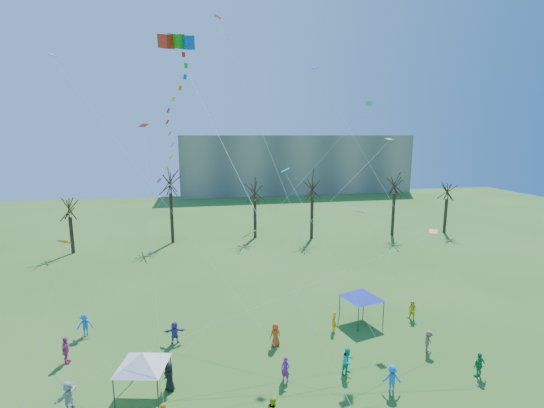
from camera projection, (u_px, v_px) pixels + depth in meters
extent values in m
cube|color=gray|center=(295.00, 164.00, 101.22)|extent=(60.00, 14.00, 15.00)
cylinder|color=black|center=(72.00, 235.00, 48.45)|extent=(0.44, 0.44, 4.73)
cylinder|color=black|center=(172.00, 218.00, 53.02)|extent=(0.44, 0.44, 7.08)
cylinder|color=black|center=(255.00, 219.00, 55.77)|extent=(0.44, 0.44, 5.60)
cylinder|color=black|center=(312.00, 218.00, 55.19)|extent=(0.44, 0.44, 6.22)
cylinder|color=black|center=(393.00, 215.00, 57.16)|extent=(0.44, 0.44, 6.37)
cylinder|color=black|center=(445.00, 216.00, 58.68)|extent=(0.44, 0.44, 5.32)
cube|color=red|center=(166.00, 41.00, 23.94)|extent=(1.11, 1.35, 1.12)
cube|color=#17A315|center=(176.00, 42.00, 24.06)|extent=(1.11, 1.35, 1.12)
cube|color=blue|center=(186.00, 42.00, 24.18)|extent=(1.11, 1.35, 1.12)
cylinder|color=white|center=(254.00, 207.00, 20.06)|extent=(0.02, 0.02, 23.37)
cylinder|color=#3F3F44|center=(114.00, 395.00, 20.66)|extent=(0.08, 0.08, 1.96)
cylinder|color=#3F3F44|center=(158.00, 396.00, 20.61)|extent=(0.08, 0.08, 1.96)
cylinder|color=#3F3F44|center=(131.00, 368.00, 23.05)|extent=(0.08, 0.08, 1.96)
cylinder|color=#3F3F44|center=(171.00, 369.00, 23.00)|extent=(0.08, 0.08, 1.96)
pyramid|color=white|center=(142.00, 359.00, 21.58)|extent=(3.65, 3.65, 0.84)
cylinder|color=#3F3F44|center=(358.00, 319.00, 29.15)|extent=(0.08, 0.08, 2.00)
cylinder|color=#3F3F44|center=(383.00, 313.00, 30.17)|extent=(0.08, 0.08, 2.00)
cylinder|color=#3F3F44|center=(340.00, 306.00, 31.36)|extent=(0.08, 0.08, 2.00)
cylinder|color=#3F3F44|center=(364.00, 301.00, 32.38)|extent=(0.08, 0.08, 2.00)
pyramid|color=blue|center=(362.00, 293.00, 30.51)|extent=(3.71, 3.71, 0.86)
imported|color=blue|center=(392.00, 378.00, 22.31)|extent=(1.19, 0.86, 1.66)
imported|color=#209350|center=(479.00, 365.00, 23.65)|extent=(1.01, 0.60, 1.62)
imported|color=silver|center=(68.00, 396.00, 20.82)|extent=(1.12, 1.62, 1.68)
imported|color=black|center=(169.00, 377.00, 22.42)|extent=(0.90, 1.01, 1.74)
imported|color=#8A238F|center=(285.00, 369.00, 23.20)|extent=(0.70, 0.69, 1.63)
imported|color=#0DBEA2|center=(348.00, 361.00, 23.98)|extent=(1.06, 0.97, 1.76)
imported|color=#8C634C|center=(428.00, 342.00, 26.35)|extent=(1.16, 1.13, 1.60)
imported|color=#DF4A92|center=(66.00, 350.00, 25.08)|extent=(0.46, 1.08, 1.84)
imported|color=#5C4CA5|center=(175.00, 332.00, 27.55)|extent=(1.52, 0.49, 1.64)
imported|color=#DF481B|center=(275.00, 335.00, 27.16)|extent=(0.97, 0.78, 1.72)
imported|color=#FFA10D|center=(334.00, 322.00, 29.20)|extent=(0.46, 0.63, 1.58)
imported|color=yellow|center=(412.00, 311.00, 31.04)|extent=(0.91, 0.98, 1.60)
imported|color=blue|center=(85.00, 325.00, 28.49)|extent=(1.16, 0.68, 1.78)
cube|color=#ED470C|center=(64.00, 242.00, 21.49)|extent=(0.65, 0.73, 0.35)
cylinder|color=white|center=(42.00, 333.00, 19.07)|extent=(0.01, 0.01, 9.66)
cube|color=#D22343|center=(144.00, 125.00, 27.73)|extent=(0.82, 0.85, 0.24)
cylinder|color=white|center=(152.00, 242.00, 23.36)|extent=(0.01, 0.01, 18.54)
cube|color=yellow|center=(249.00, 234.00, 19.45)|extent=(0.75, 0.74, 0.39)
cylinder|color=white|center=(261.00, 319.00, 19.51)|extent=(0.01, 0.01, 8.47)
cube|color=#1AC4AA|center=(285.00, 170.00, 26.98)|extent=(0.64, 0.54, 0.30)
cylinder|color=white|center=(334.00, 261.00, 24.60)|extent=(0.01, 0.01, 14.20)
cube|color=#2B2AEE|center=(315.00, 67.00, 33.80)|extent=(0.75, 0.75, 0.30)
cylinder|color=white|center=(383.00, 187.00, 28.68)|extent=(0.01, 0.01, 25.47)
cube|color=red|center=(433.00, 232.00, 22.69)|extent=(0.73, 0.76, 0.16)
cylinder|color=white|center=(259.00, 306.00, 21.71)|extent=(0.01, 0.01, 22.51)
cube|color=#8EC32E|center=(389.00, 139.00, 33.31)|extent=(0.60, 0.74, 0.16)
cylinder|color=white|center=(301.00, 232.00, 27.83)|extent=(0.01, 0.01, 24.92)
cube|color=#B734B2|center=(51.00, 54.00, 32.27)|extent=(0.78, 0.73, 0.32)
cylinder|color=white|center=(149.00, 183.00, 27.69)|extent=(0.01, 0.01, 30.96)
cube|color=#FF430D|center=(217.00, 17.00, 33.43)|extent=(0.65, 0.55, 0.33)
cylinder|color=white|center=(272.00, 158.00, 28.67)|extent=(0.01, 0.01, 29.09)
cube|color=#E2259E|center=(359.00, 211.00, 26.93)|extent=(0.64, 0.51, 0.20)
cylinder|color=white|center=(393.00, 272.00, 26.59)|extent=(0.01, 0.01, 9.48)
cube|color=yellow|center=(170.00, 185.00, 26.54)|extent=(0.78, 0.73, 0.26)
cylinder|color=white|center=(119.00, 263.00, 25.78)|extent=(0.01, 0.01, 12.29)
cube|color=#19C0BF|center=(369.00, 104.00, 31.90)|extent=(0.72, 0.78, 0.36)
cylinder|color=white|center=(279.00, 207.00, 29.68)|extent=(0.01, 0.01, 23.28)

